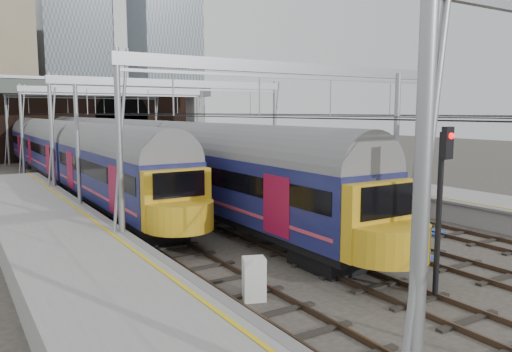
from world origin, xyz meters
TOP-DOWN VIEW (x-y plane):
  - ground at (0.00, 0.00)m, footprint 160.00×160.00m
  - platform_left at (-10.18, 2.50)m, footprint 4.32×55.00m
  - tracks at (0.00, 15.00)m, footprint 14.40×80.00m
  - overhead_line at (0.00, 21.49)m, footprint 16.80×80.00m
  - retaining_wall at (1.40, 51.93)m, footprint 28.00×2.75m
  - overbridge at (0.00, 46.00)m, footprint 28.00×3.00m
  - city_skyline at (2.73, 70.48)m, footprint 37.50×27.50m
  - train_main at (-2.00, 35.21)m, footprint 3.01×69.51m
  - train_second at (-6.00, 33.07)m, footprint 2.94×50.95m
  - signal_near_centre at (-1.25, -0.98)m, footprint 0.38×0.48m
  - relay_cabinet at (-6.08, 1.82)m, footprint 0.81×0.75m
  - equip_cover_a at (2.19, 2.62)m, footprint 0.98×0.85m
  - equip_cover_b at (1.74, 2.12)m, footprint 0.92×0.66m
  - equip_cover_c at (5.35, 4.33)m, footprint 1.10×0.92m

SIDE VIEW (x-z plane):
  - ground at x=0.00m, z-range 0.00..0.00m
  - tracks at x=0.00m, z-range -0.09..0.13m
  - equip_cover_a at x=2.19m, z-range 0.00..0.10m
  - equip_cover_b at x=1.74m, z-range 0.00..0.11m
  - equip_cover_c at x=5.35m, z-range 0.00..0.11m
  - platform_left at x=-10.18m, z-range -0.01..1.11m
  - relay_cabinet at x=-6.08m, z-range 0.00..1.32m
  - train_second at x=-6.00m, z-range 0.07..5.08m
  - train_main at x=-2.00m, z-range 0.06..5.17m
  - signal_near_centre at x=-1.25m, z-range 0.65..5.88m
  - retaining_wall at x=1.40m, z-range -0.17..8.83m
  - overhead_line at x=0.00m, z-range 2.57..10.57m
  - overbridge at x=0.00m, z-range 2.64..11.89m
  - city_skyline at x=2.73m, z-range -12.91..47.09m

